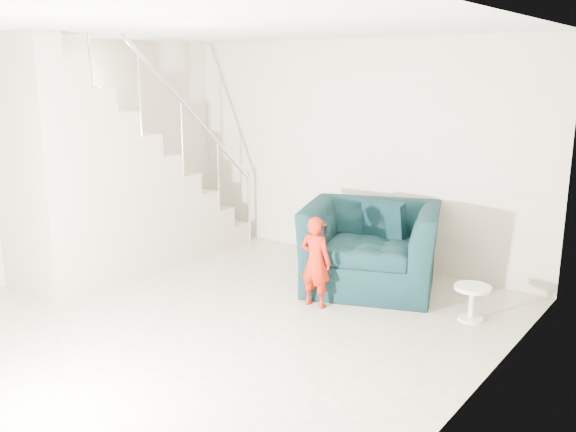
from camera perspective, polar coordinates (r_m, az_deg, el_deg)
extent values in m
plane|color=gray|center=(5.85, -8.41, -10.13)|extent=(5.50, 5.50, 0.00)
plane|color=silver|center=(5.38, -9.43, 17.28)|extent=(5.50, 5.50, 0.00)
plane|color=#BAAE97|center=(7.60, 6.17, 6.00)|extent=(5.00, 0.00, 5.00)
plane|color=#BAAE97|center=(7.43, -22.53, 4.89)|extent=(0.00, 5.50, 5.50)
plane|color=#BAAE97|center=(4.09, 16.44, -0.91)|extent=(0.00, 5.50, 5.50)
imported|color=black|center=(6.69, 7.77, -2.86)|extent=(1.77, 1.67, 0.92)
imported|color=#930406|center=(6.10, 2.59, -4.30)|extent=(0.35, 0.24, 0.93)
cylinder|color=silver|center=(6.05, 16.90, -6.44)|extent=(0.34, 0.34, 0.03)
cylinder|color=silver|center=(6.11, 16.79, -7.96)|extent=(0.05, 0.05, 0.31)
cylinder|color=silver|center=(6.16, 16.70, -9.19)|extent=(0.24, 0.24, 0.03)
cube|color=#ADA089|center=(8.72, -6.76, -1.19)|extent=(1.00, 0.30, 0.27)
cube|color=#ADA089|center=(8.48, -8.18, -0.72)|extent=(1.00, 0.30, 0.54)
cube|color=#ADA089|center=(8.25, -9.68, -0.21)|extent=(1.00, 0.30, 0.81)
cube|color=#ADA089|center=(8.02, -11.27, 0.32)|extent=(1.00, 0.30, 1.08)
cube|color=#ADA089|center=(7.80, -12.95, 0.89)|extent=(1.00, 0.30, 1.35)
cube|color=#ADA089|center=(7.59, -14.73, 1.48)|extent=(1.00, 0.30, 1.62)
cube|color=#ADA089|center=(7.38, -16.60, 2.11)|extent=(1.00, 0.30, 1.89)
cube|color=#ADA089|center=(7.19, -18.59, 2.77)|extent=(1.00, 0.30, 2.16)
cube|color=#ADA089|center=(7.01, -20.68, 3.46)|extent=(1.00, 0.30, 2.43)
cube|color=#ADA089|center=(6.83, -22.88, 4.19)|extent=(1.00, 0.30, 2.70)
cylinder|color=silver|center=(7.15, -11.90, 12.57)|extent=(0.04, 3.03, 2.73)
cylinder|color=silver|center=(8.42, -3.66, 0.89)|extent=(0.04, 0.04, 1.00)
cube|color=black|center=(6.83, 9.00, -0.45)|extent=(0.48, 0.23, 0.47)
cube|color=black|center=(6.93, 2.84, -1.17)|extent=(0.05, 0.51, 0.57)
cube|color=black|center=(5.95, 3.44, -1.33)|extent=(0.03, 0.05, 0.10)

